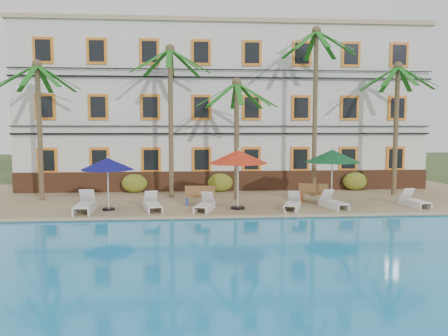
{
  "coord_description": "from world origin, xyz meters",
  "views": [
    {
      "loc": [
        -2.15,
        -19.11,
        4.04
      ],
      "look_at": [
        -0.46,
        3.0,
        2.0
      ],
      "focal_mm": 35.0,
      "sensor_mm": 36.0,
      "label": 1
    }
  ],
  "objects": [
    {
      "name": "palm_c",
      "position": [
        0.27,
        3.83,
        4.45
      ],
      "size": [
        4.33,
        4.33,
        6.41
      ],
      "color": "brown",
      "rests_on": "pool_deck"
    },
    {
      "name": "umbrella_green",
      "position": [
        4.78,
        1.76,
        2.65
      ],
      "size": [
        2.81,
        2.81,
        2.81
      ],
      "color": "black",
      "rests_on": "pool_deck"
    },
    {
      "name": "shrub_mid",
      "position": [
        -0.41,
        6.6,
        0.8
      ],
      "size": [
        1.5,
        0.9,
        1.1
      ],
      "primitive_type": "ellipsoid",
      "color": "#2C611B",
      "rests_on": "pool_deck"
    },
    {
      "name": "lounger_f",
      "position": [
        8.62,
        0.99,
        0.52
      ],
      "size": [
        0.86,
        1.83,
        0.83
      ],
      "color": "white",
      "rests_on": "pool_deck"
    },
    {
      "name": "palm_a",
      "position": [
        -9.96,
        4.25,
        4.97
      ],
      "size": [
        4.33,
        4.33,
        7.28
      ],
      "color": "brown",
      "rests_on": "pool_deck"
    },
    {
      "name": "bench_left",
      "position": [
        -1.7,
        2.26,
        0.72
      ],
      "size": [
        1.51,
        0.52,
        0.93
      ],
      "color": "olive",
      "rests_on": "pool_deck"
    },
    {
      "name": "pool_ladder",
      "position": [
        2.07,
        -1.0,
        0.25
      ],
      "size": [
        0.54,
        0.74,
        0.74
      ],
      "color": "silver",
      "rests_on": "ground"
    },
    {
      "name": "pool_deck",
      "position": [
        0.0,
        5.0,
        0.12
      ],
      "size": [
        30.0,
        12.0,
        0.25
      ],
      "primitive_type": "cube",
      "color": "tan",
      "rests_on": "ground"
    },
    {
      "name": "lounger_e",
      "position": [
        4.59,
        0.93,
        0.52
      ],
      "size": [
        1.04,
        1.87,
        0.84
      ],
      "color": "white",
      "rests_on": "pool_deck"
    },
    {
      "name": "lounger_c",
      "position": [
        -1.52,
        0.72,
        0.52
      ],
      "size": [
        1.09,
        1.84,
        0.82
      ],
      "color": "white",
      "rests_on": "pool_deck"
    },
    {
      "name": "hotel_building",
      "position": [
        0.0,
        9.98,
        5.37
      ],
      "size": [
        25.4,
        6.44,
        10.22
      ],
      "color": "silver",
      "rests_on": "pool_deck"
    },
    {
      "name": "shrub_left",
      "position": [
        -5.45,
        6.6,
        0.8
      ],
      "size": [
        1.5,
        0.9,
        1.1
      ],
      "primitive_type": "ellipsoid",
      "color": "#2C611B",
      "rests_on": "pool_deck"
    },
    {
      "name": "swimming_pool",
      "position": [
        0.0,
        -7.0,
        0.1
      ],
      "size": [
        26.0,
        12.0,
        0.2
      ],
      "primitive_type": "cube",
      "color": "#1B8ECF",
      "rests_on": "ground"
    },
    {
      "name": "bench_right",
      "position": [
        4.18,
        2.67,
        0.72
      ],
      "size": [
        1.57,
        0.92,
        0.93
      ],
      "color": "olive",
      "rests_on": "pool_deck"
    },
    {
      "name": "lounger_d",
      "position": [
        2.58,
        0.75,
        0.51
      ],
      "size": [
        1.17,
        1.78,
        0.79
      ],
      "color": "white",
      "rests_on": "pool_deck"
    },
    {
      "name": "palm_b",
      "position": [
        -3.21,
        4.81,
        5.53
      ],
      "size": [
        4.33,
        4.33,
        8.26
      ],
      "color": "brown",
      "rests_on": "pool_deck"
    },
    {
      "name": "ground",
      "position": [
        0.0,
        0.0,
        0.0
      ],
      "size": [
        100.0,
        100.0,
        0.0
      ],
      "primitive_type": "plane",
      "color": "#384C23",
      "rests_on": "ground"
    },
    {
      "name": "lounger_a",
      "position": [
        -6.94,
        0.81,
        0.56
      ],
      "size": [
        0.83,
        2.07,
        0.96
      ],
      "color": "white",
      "rests_on": "pool_deck"
    },
    {
      "name": "lounger_b",
      "position": [
        -3.92,
        0.9,
        0.53
      ],
      "size": [
        1.06,
        1.92,
        0.86
      ],
      "color": "white",
      "rests_on": "pool_deck"
    },
    {
      "name": "umbrella_red",
      "position": [
        0.04,
        1.03,
        2.68
      ],
      "size": [
        2.85,
        2.85,
        2.84
      ],
      "color": "black",
      "rests_on": "pool_deck"
    },
    {
      "name": "shrub_right",
      "position": [
        7.84,
        6.6,
        0.8
      ],
      "size": [
        1.5,
        0.9,
        1.1
      ],
      "primitive_type": "ellipsoid",
      "color": "#2C611B",
      "rests_on": "pool_deck"
    },
    {
      "name": "palm_e",
      "position": [
        9.35,
        4.66,
        5.07
      ],
      "size": [
        4.33,
        4.33,
        7.46
      ],
      "color": "brown",
      "rests_on": "pool_deck"
    },
    {
      "name": "pool_coping",
      "position": [
        0.0,
        -0.9,
        0.28
      ],
      "size": [
        30.0,
        0.35,
        0.06
      ],
      "primitive_type": "cube",
      "color": "tan",
      "rests_on": "pool_deck"
    },
    {
      "name": "umbrella_blue",
      "position": [
        -5.96,
        1.19,
        2.38
      ],
      "size": [
        2.5,
        2.5,
        2.5
      ],
      "color": "black",
      "rests_on": "pool_deck"
    },
    {
      "name": "palm_d",
      "position": [
        4.66,
        4.5,
        6.1
      ],
      "size": [
        4.33,
        4.33,
        9.27
      ],
      "color": "brown",
      "rests_on": "pool_deck"
    }
  ]
}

